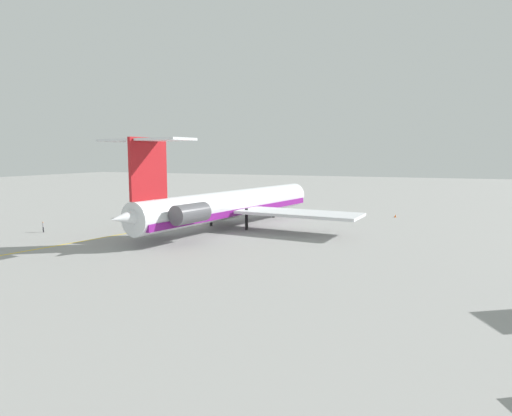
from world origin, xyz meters
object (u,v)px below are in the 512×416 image
ground_crew_near_nose (43,225)px  safety_cone_wingtip (216,203)px  main_jetliner (228,204)px  ground_crew_near_tail (176,204)px  safety_cone_tail (395,216)px  safety_cone_nose (244,204)px

ground_crew_near_nose → safety_cone_wingtip: ground_crew_near_nose is taller
main_jetliner → ground_crew_near_tail: 28.29m
ground_crew_near_nose → ground_crew_near_tail: bearing=68.3°
safety_cone_tail → main_jetliner: bearing=-46.7°
ground_crew_near_nose → ground_crew_near_tail: 32.68m
safety_cone_tail → safety_cone_wingtip: bearing=-100.7°
ground_crew_near_nose → ground_crew_near_tail: size_ratio=0.98×
ground_crew_near_nose → safety_cone_tail: ground_crew_near_nose is taller
ground_crew_near_nose → safety_cone_wingtip: bearing=65.0°
safety_cone_wingtip → safety_cone_tail: 42.57m
ground_crew_near_nose → safety_cone_nose: bearing=55.5°
safety_cone_wingtip → safety_cone_tail: size_ratio=1.00×
safety_cone_nose → ground_crew_near_nose: bearing=-17.5°
ground_crew_near_tail → safety_cone_nose: size_ratio=3.06×
main_jetliner → safety_cone_nose: main_jetliner is taller
main_jetliner → ground_crew_near_nose: bearing=131.9°
main_jetliner → safety_cone_tail: (-22.58, 23.93, -3.50)m
main_jetliner → ground_crew_near_nose: 28.31m
main_jetliner → ground_crew_near_nose: (14.41, -24.21, -2.73)m
main_jetliner → safety_cone_tail: bearing=-35.6°
ground_crew_near_tail → safety_cone_nose: (-11.54, 11.19, -0.79)m
ground_crew_near_tail → safety_cone_tail: size_ratio=3.06×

